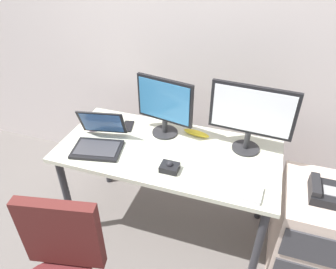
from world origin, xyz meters
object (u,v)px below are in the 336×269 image
monitor_main (251,114)px  coffee_mug (93,123)px  trackball_mouse (170,167)px  cell_phone (128,126)px  keyboard (225,185)px  desk_phone (324,192)px  banana (196,133)px  file_cabinet (309,230)px  monitor_side (165,105)px  laptop (99,139)px

monitor_main → coffee_mug: 1.09m
trackball_mouse → cell_phone: trackball_mouse is taller
keyboard → cell_phone: bearing=153.1°
desk_phone → banana: 0.86m
file_cabinet → desk_phone: bearing=-116.8°
desk_phone → monitor_side: 1.10m
keyboard → trackball_mouse: (-0.34, 0.04, 0.01)m
laptop → coffee_mug: laptop is taller
trackball_mouse → monitor_main: bearing=41.3°
monitor_main → coffee_mug: monitor_main is taller
laptop → desk_phone: bearing=2.6°
desk_phone → banana: size_ratio=1.05×
file_cabinet → banana: bearing=163.8°
laptop → trackball_mouse: 0.53m
monitor_main → laptop: monitor_main is taller
banana → cell_phone: bearing=-174.2°
laptop → trackball_mouse: (0.52, -0.09, -0.03)m
coffee_mug → cell_phone: (0.22, 0.10, -0.04)m
trackball_mouse → coffee_mug: (-0.66, 0.25, 0.03)m
keyboard → coffee_mug: bearing=163.7°
monitor_main → cell_phone: bearing=-180.0°
trackball_mouse → banana: 0.41m
keyboard → laptop: size_ratio=1.14×
file_cabinet → trackball_mouse: bearing=-169.4°
file_cabinet → trackball_mouse: trackball_mouse is taller
desk_phone → laptop: bearing=-177.4°
file_cabinet → banana: 0.96m
file_cabinet → keyboard: keyboard is taller
monitor_main → trackball_mouse: 0.59m
file_cabinet → keyboard: (-0.55, -0.21, 0.41)m
monitor_side → keyboard: size_ratio=0.99×
file_cabinet → keyboard: bearing=-159.4°
file_cabinet → monitor_main: 0.84m
monitor_side → coffee_mug: 0.55m
file_cabinet → laptop: laptop is taller
laptop → banana: (0.58, 0.32, -0.03)m
monitor_main → monitor_side: 0.56m
desk_phone → coffee_mug: (-1.54, 0.10, 0.09)m
monitor_main → monitor_side: bearing=179.1°
monitor_main → coffee_mug: (-1.07, -0.10, -0.22)m
desk_phone → laptop: size_ratio=0.54×
desk_phone → trackball_mouse: trackball_mouse is taller
desk_phone → laptop: (-1.40, -0.06, 0.10)m
monitor_side → banana: (0.22, 0.04, -0.21)m
cell_phone → monitor_side: bearing=-11.3°
monitor_side → coffee_mug: size_ratio=4.26×
trackball_mouse → cell_phone: bearing=140.8°
trackball_mouse → cell_phone: (-0.44, 0.36, -0.02)m
trackball_mouse → banana: size_ratio=0.58×
monitor_side → laptop: 0.49m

